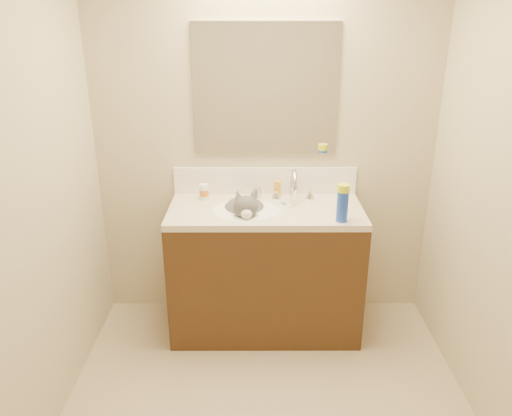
{
  "coord_description": "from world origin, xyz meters",
  "views": [
    {
      "loc": [
        -0.07,
        -1.89,
        1.99
      ],
      "look_at": [
        -0.06,
        0.92,
        0.88
      ],
      "focal_mm": 35.0,
      "sensor_mm": 36.0,
      "label": 1
    }
  ],
  "objects_px": {
    "vanity_cabinet": "(265,272)",
    "pill_bottle": "(204,192)",
    "faucet": "(294,188)",
    "cat": "(245,213)",
    "amber_bottle": "(277,189)",
    "spray_can": "(342,206)",
    "silver_jar": "(257,193)",
    "basin": "(246,220)"
  },
  "relations": [
    {
      "from": "vanity_cabinet",
      "to": "pill_bottle",
      "type": "height_order",
      "value": "pill_bottle"
    },
    {
      "from": "cat",
      "to": "silver_jar",
      "type": "distance_m",
      "value": 0.21
    },
    {
      "from": "faucet",
      "to": "silver_jar",
      "type": "xyz_separation_m",
      "value": [
        -0.23,
        0.05,
        -0.06
      ]
    },
    {
      "from": "basin",
      "to": "silver_jar",
      "type": "relative_size",
      "value": 7.46
    },
    {
      "from": "pill_bottle",
      "to": "basin",
      "type": "bearing_deg",
      "value": -34.12
    },
    {
      "from": "spray_can",
      "to": "amber_bottle",
      "type": "bearing_deg",
      "value": 131.14
    },
    {
      "from": "cat",
      "to": "pill_bottle",
      "type": "relative_size",
      "value": 4.0
    },
    {
      "from": "vanity_cabinet",
      "to": "amber_bottle",
      "type": "bearing_deg",
      "value": 68.54
    },
    {
      "from": "basin",
      "to": "amber_bottle",
      "type": "distance_m",
      "value": 0.33
    },
    {
      "from": "faucet",
      "to": "cat",
      "type": "height_order",
      "value": "faucet"
    },
    {
      "from": "spray_can",
      "to": "faucet",
      "type": "bearing_deg",
      "value": 126.81
    },
    {
      "from": "vanity_cabinet",
      "to": "pill_bottle",
      "type": "bearing_deg",
      "value": 158.42
    },
    {
      "from": "basin",
      "to": "pill_bottle",
      "type": "distance_m",
      "value": 0.35
    },
    {
      "from": "pill_bottle",
      "to": "spray_can",
      "type": "xyz_separation_m",
      "value": [
        0.83,
        -0.36,
        0.04
      ]
    },
    {
      "from": "cat",
      "to": "faucet",
      "type": "bearing_deg",
      "value": 18.84
    },
    {
      "from": "vanity_cabinet",
      "to": "silver_jar",
      "type": "relative_size",
      "value": 19.89
    },
    {
      "from": "basin",
      "to": "cat",
      "type": "relative_size",
      "value": 1.11
    },
    {
      "from": "basin",
      "to": "faucet",
      "type": "height_order",
      "value": "faucet"
    },
    {
      "from": "basin",
      "to": "pill_bottle",
      "type": "relative_size",
      "value": 4.43
    },
    {
      "from": "faucet",
      "to": "pill_bottle",
      "type": "xyz_separation_m",
      "value": [
        -0.57,
        0.02,
        -0.04
      ]
    },
    {
      "from": "faucet",
      "to": "spray_can",
      "type": "distance_m",
      "value": 0.43
    },
    {
      "from": "faucet",
      "to": "cat",
      "type": "distance_m",
      "value": 0.36
    },
    {
      "from": "vanity_cabinet",
      "to": "cat",
      "type": "bearing_deg",
      "value": 179.21
    },
    {
      "from": "amber_bottle",
      "to": "spray_can",
      "type": "xyz_separation_m",
      "value": [
        0.35,
        -0.41,
        0.04
      ]
    },
    {
      "from": "faucet",
      "to": "vanity_cabinet",
      "type": "bearing_deg",
      "value": -142.71
    },
    {
      "from": "faucet",
      "to": "basin",
      "type": "bearing_deg",
      "value": -150.88
    },
    {
      "from": "faucet",
      "to": "silver_jar",
      "type": "relative_size",
      "value": 4.64
    },
    {
      "from": "cat",
      "to": "silver_jar",
      "type": "height_order",
      "value": "cat"
    },
    {
      "from": "vanity_cabinet",
      "to": "faucet",
      "type": "height_order",
      "value": "faucet"
    },
    {
      "from": "basin",
      "to": "cat",
      "type": "bearing_deg",
      "value": 105.25
    },
    {
      "from": "silver_jar",
      "to": "faucet",
      "type": "bearing_deg",
      "value": -12.93
    },
    {
      "from": "vanity_cabinet",
      "to": "cat",
      "type": "xyz_separation_m",
      "value": [
        -0.13,
        0.0,
        0.42
      ]
    },
    {
      "from": "basin",
      "to": "amber_bottle",
      "type": "relative_size",
      "value": 4.23
    },
    {
      "from": "vanity_cabinet",
      "to": "spray_can",
      "type": "xyz_separation_m",
      "value": [
        0.43,
        -0.2,
        0.54
      ]
    },
    {
      "from": "pill_bottle",
      "to": "faucet",
      "type": "bearing_deg",
      "value": -1.89
    },
    {
      "from": "vanity_cabinet",
      "to": "spray_can",
      "type": "bearing_deg",
      "value": -25.06
    },
    {
      "from": "silver_jar",
      "to": "spray_can",
      "type": "xyz_separation_m",
      "value": [
        0.49,
        -0.39,
        0.06
      ]
    },
    {
      "from": "cat",
      "to": "vanity_cabinet",
      "type": "bearing_deg",
      "value": -5.63
    },
    {
      "from": "faucet",
      "to": "spray_can",
      "type": "height_order",
      "value": "faucet"
    },
    {
      "from": "pill_bottle",
      "to": "spray_can",
      "type": "distance_m",
      "value": 0.9
    },
    {
      "from": "silver_jar",
      "to": "amber_bottle",
      "type": "height_order",
      "value": "amber_bottle"
    },
    {
      "from": "silver_jar",
      "to": "vanity_cabinet",
      "type": "bearing_deg",
      "value": -75.08
    }
  ]
}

